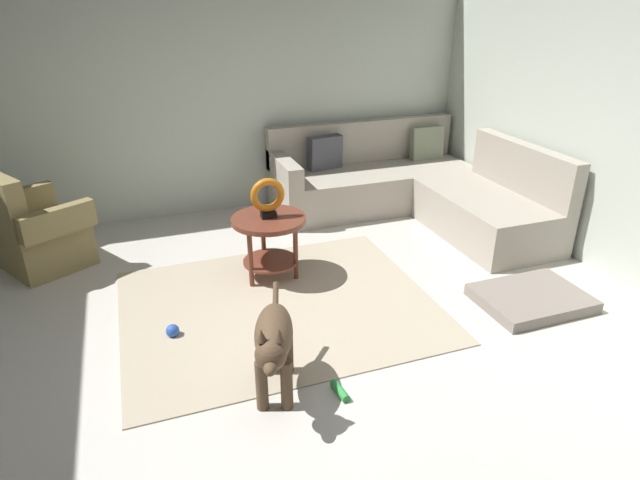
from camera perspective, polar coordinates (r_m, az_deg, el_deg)
The scene contains 11 objects.
ground_plane at distance 3.57m, azimuth -3.63°, elevation -13.69°, with size 6.00×6.00×0.10m, color silver.
wall_back at distance 5.75m, azimuth -12.73°, elevation 15.98°, with size 6.00×0.12×2.70m, color silver.
area_rug at distance 4.12m, azimuth -4.43°, elevation -6.94°, with size 2.30×1.90×0.01m, color #BCAD93.
sectional_couch at distance 5.76m, azimuth 9.65°, elevation 5.36°, with size 2.20×2.25×0.88m.
armchair at distance 5.13m, azimuth -27.85°, elevation 0.65°, with size 0.92×0.99×0.88m.
side_table at distance 4.35m, azimuth -5.42°, elevation 0.92°, with size 0.60×0.60×0.54m.
torus_sculpture at distance 4.24m, azimuth -5.58°, elevation 4.56°, with size 0.28×0.08×0.33m.
dog_bed_mat at distance 4.43m, azimuth 21.52°, elevation -5.79°, with size 0.80×0.60×0.09m, color gray.
dog at distance 3.09m, azimuth -4.94°, elevation -10.65°, with size 0.37×0.82×0.63m.
dog_toy_ball at distance 3.89m, azimuth -15.38°, elevation -9.27°, with size 0.09×0.09×0.09m, color blue.
dog_toy_rope at distance 3.30m, azimuth 2.13°, elevation -15.71°, with size 0.05×0.05×0.17m, color green.
Camera 1 is at (-0.74, -2.70, 2.16)m, focal length 30.15 mm.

